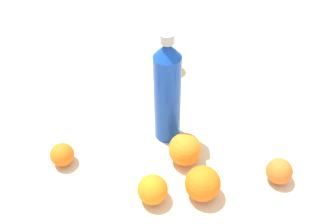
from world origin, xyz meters
TOP-DOWN VIEW (x-y plane):
  - ground_plane at (0.00, 0.00)m, footprint 2.40×2.40m
  - water_bottle at (-0.00, 0.01)m, footprint 0.07×0.07m
  - orange_0 at (0.06, 0.10)m, footprint 0.08×0.08m
  - orange_1 at (0.20, 0.09)m, footprint 0.07×0.07m
  - orange_2 at (-0.25, -0.11)m, footprint 0.07×0.07m
  - orange_3 at (0.00, 0.32)m, footprint 0.06×0.06m
  - orange_4 at (0.22, -0.17)m, footprint 0.06×0.06m
  - orange_5 at (0.13, 0.18)m, footprint 0.08×0.08m
  - folded_napkin at (-0.02, -0.42)m, footprint 0.19×0.18m

SIDE VIEW (x-z plane):
  - ground_plane at x=0.00m, z-range 0.00..0.00m
  - folded_napkin at x=-0.02m, z-range 0.00..0.01m
  - orange_4 at x=0.22m, z-range 0.00..0.06m
  - orange_3 at x=0.00m, z-range 0.00..0.06m
  - orange_2 at x=-0.25m, z-range 0.00..0.07m
  - orange_1 at x=0.20m, z-range 0.00..0.07m
  - orange_0 at x=0.06m, z-range 0.00..0.08m
  - orange_5 at x=0.13m, z-range 0.00..0.08m
  - water_bottle at x=0.00m, z-range -0.01..0.31m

